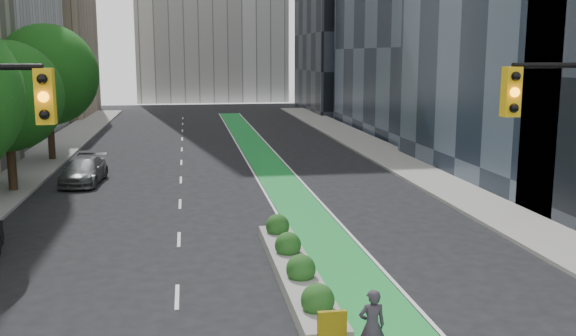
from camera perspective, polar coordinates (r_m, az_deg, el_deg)
name	(u,v)px	position (r m, az deg, el deg)	size (l,w,h in m)	color
sidewalk_left	(13,180)	(39.05, -23.28, -1.01)	(3.60, 90.00, 0.15)	gray
sidewalk_right	(416,169)	(40.29, 11.28, -0.06)	(3.60, 90.00, 0.15)	gray
bike_lane_paint	(264,160)	(43.06, -2.12, 0.69)	(2.20, 70.00, 0.01)	#198E35
building_tan_far	(22,0)	(80.42, -22.53, 13.59)	(14.00, 16.00, 26.00)	tan
tree_midfar	(7,96)	(35.38, -23.74, 5.86)	(5.60, 5.60, 7.76)	black
tree_far	(47,75)	(45.08, -20.62, 7.75)	(6.60, 6.60, 9.00)	black
median_planter	(295,267)	(20.60, 0.64, -8.78)	(1.20, 10.26, 1.10)	gray
cyclist	(372,326)	(15.29, 7.47, -13.74)	(0.64, 0.42, 1.76)	#322D36
parked_car_left_far	(84,171)	(37.02, -17.68, -0.25)	(1.96, 4.82, 1.40)	#4F5253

